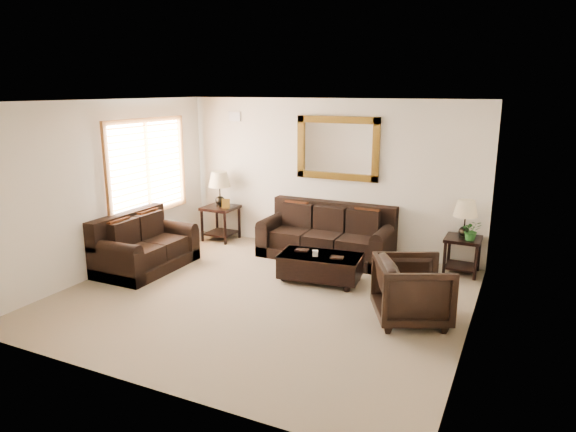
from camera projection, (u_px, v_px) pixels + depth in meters
The scene contains 11 objects.
room at pixel (262, 203), 6.93m from camera, with size 5.51×5.01×2.71m.
window at pixel (148, 167), 8.79m from camera, with size 0.07×1.96×1.66m.
mirror at pixel (337, 148), 8.90m from camera, with size 1.50×0.06×1.10m.
air_vent at pixel (235, 116), 9.65m from camera, with size 0.25×0.02×0.18m, color #999999.
sofa at pixel (327, 238), 8.90m from camera, with size 2.25×0.97×0.92m.
loveseat at pixel (143, 249), 8.33m from camera, with size 0.96×1.61×0.91m.
end_table_left at pixel (220, 196), 9.80m from camera, with size 0.61×0.61×1.33m.
end_table_right at pixel (464, 226), 7.98m from camera, with size 0.54×0.54×1.19m.
coffee_table at pixel (320, 265), 7.78m from camera, with size 1.30×0.80×0.52m.
armchair at pixel (412, 288), 6.38m from camera, with size 0.87×0.81×0.89m, color black.
potted_plant at pixel (471, 232), 7.86m from camera, with size 0.28×0.31×0.24m, color #235C1F.
Camera 1 is at (3.23, -5.95, 2.85)m, focal length 32.00 mm.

